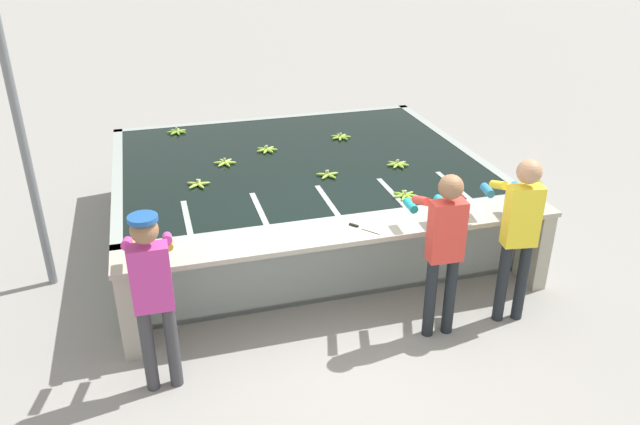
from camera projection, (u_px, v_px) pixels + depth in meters
name	position (u px, v px, depth m)	size (l,w,h in m)	color
ground_plane	(354.00, 323.00, 6.25)	(80.00, 80.00, 0.00)	gray
wash_tank	(298.00, 193.00, 7.99)	(4.46, 3.64, 0.94)	gray
work_ledge	(349.00, 256.00, 6.16)	(4.46, 0.45, 0.94)	#A8A393
worker_0	(152.00, 286.00, 5.03)	(0.41, 0.72, 1.65)	#38383D
worker_1	(444.00, 241.00, 5.71)	(0.43, 0.72, 1.67)	#1E2328
worker_2	(519.00, 226.00, 5.91)	(0.48, 0.74, 1.72)	#1E2328
banana_bunch_floating_0	(328.00, 175.00, 7.28)	(0.27, 0.27, 0.08)	#8CB738
banana_bunch_floating_1	(225.00, 163.00, 7.63)	(0.28, 0.28, 0.08)	#9EC642
banana_bunch_floating_2	(398.00, 164.00, 7.58)	(0.28, 0.28, 0.08)	#93BC3D
banana_bunch_floating_3	(198.00, 184.00, 7.03)	(0.27, 0.28, 0.08)	#9EC642
banana_bunch_floating_4	(341.00, 137.00, 8.49)	(0.28, 0.28, 0.08)	#8CB738
banana_bunch_floating_5	(177.00, 132.00, 8.69)	(0.28, 0.28, 0.08)	#7FAD33
banana_bunch_floating_6	(267.00, 150.00, 8.04)	(0.28, 0.27, 0.08)	#93BC3D
banana_bunch_floating_7	(405.00, 195.00, 6.75)	(0.28, 0.28, 0.08)	#7FAD33
knife_0	(449.00, 215.00, 6.33)	(0.35, 0.11, 0.02)	silver
knife_1	(360.00, 227.00, 6.09)	(0.24, 0.29, 0.02)	silver
support_post_left	(24.00, 147.00, 6.24)	(0.09, 0.09, 3.20)	slate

